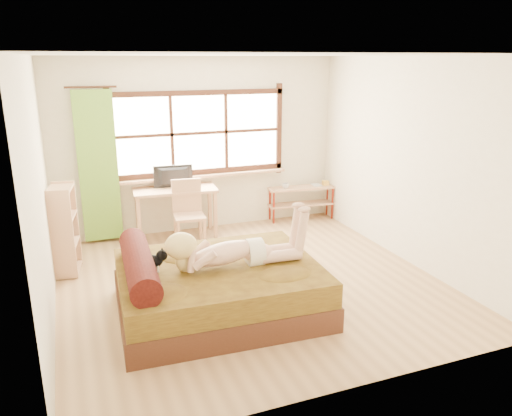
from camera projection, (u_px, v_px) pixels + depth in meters
name	position (u px, v px, depth m)	size (l,w,h in m)	color
floor	(250.00, 282.00, 6.18)	(4.50, 4.50, 0.00)	#9E754C
ceiling	(249.00, 55.00, 5.40)	(4.50, 4.50, 0.00)	white
wall_back	(199.00, 146.00, 7.80)	(4.50, 4.50, 0.00)	silver
wall_front	(352.00, 239.00, 3.78)	(4.50, 4.50, 0.00)	silver
wall_left	(40.00, 194.00, 5.02)	(4.50, 4.50, 0.00)	silver
wall_right	(409.00, 162.00, 6.56)	(4.50, 4.50, 0.00)	silver
window	(200.00, 136.00, 7.73)	(2.80, 0.16, 1.46)	#FFEDBF
curtain	(98.00, 167.00, 7.22)	(0.55, 0.10, 2.20)	#5E9227
bed	(215.00, 287.00, 5.40)	(2.22, 1.81, 0.81)	#381C10
woman	(233.00, 237.00, 5.26)	(1.50, 0.43, 0.64)	#D3A188
kitten	(149.00, 260.00, 5.15)	(0.32, 0.13, 0.26)	black
desk	(175.00, 195.00, 7.56)	(1.28, 0.67, 0.77)	tan
monitor	(174.00, 177.00, 7.53)	(0.59, 0.08, 0.34)	black
chair	(188.00, 209.00, 7.32)	(0.47, 0.47, 0.97)	tan
pipe_shelf	(302.00, 195.00, 8.50)	(1.17, 0.41, 0.65)	tan
cup	(286.00, 186.00, 8.34)	(0.11, 0.11, 0.09)	gray
book	(312.00, 185.00, 8.52)	(0.15, 0.20, 0.02)	gray
bookshelf	(65.00, 229.00, 6.32)	(0.36, 0.54, 1.15)	tan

